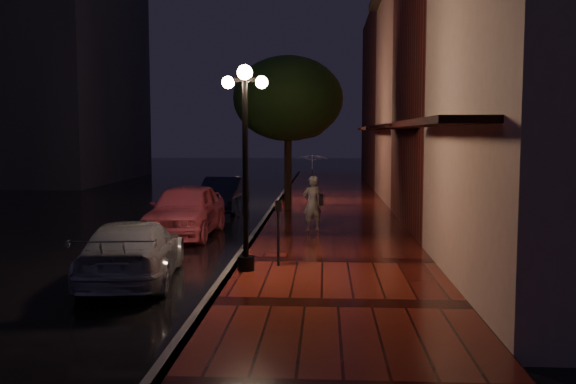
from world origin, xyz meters
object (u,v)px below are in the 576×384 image
at_px(pink_car, 186,210).
at_px(woman_with_umbrella, 312,180).
at_px(street_tree, 288,101).
at_px(parking_meter, 278,226).
at_px(silver_car, 133,251).
at_px(navy_car, 223,194).
at_px(streetlamp_near, 245,155).
at_px(streetlamp_far, 286,144).

distance_m(pink_car, woman_with_umbrella, 3.88).
bearing_deg(street_tree, woman_with_umbrella, -78.97).
bearing_deg(street_tree, parking_meter, -87.86).
height_order(silver_car, woman_with_umbrella, woman_with_umbrella).
bearing_deg(navy_car, woman_with_umbrella, -55.08).
distance_m(streetlamp_near, woman_with_umbrella, 5.94).
bearing_deg(pink_car, parking_meter, -56.43).
bearing_deg(navy_car, silver_car, -87.72).
height_order(streetlamp_near, silver_car, streetlamp_near).
distance_m(pink_car, navy_car, 5.90).
bearing_deg(parking_meter, street_tree, 78.37).
height_order(pink_car, silver_car, pink_car).
distance_m(pink_car, parking_meter, 5.78).
height_order(navy_car, parking_meter, parking_meter).
height_order(street_tree, parking_meter, street_tree).
height_order(streetlamp_near, navy_car, streetlamp_near).
relative_size(streetlamp_near, navy_car, 1.05).
xyz_separation_m(navy_car, parking_meter, (2.94, -10.75, 0.35)).
distance_m(pink_car, silver_car, 5.95).
distance_m(streetlamp_near, street_tree, 11.12).
bearing_deg(streetlamp_far, navy_car, -130.09).
xyz_separation_m(pink_car, silver_car, (0.21, -5.94, -0.14)).
xyz_separation_m(streetlamp_near, navy_car, (-2.29, 11.28, -1.92)).
bearing_deg(pink_car, streetlamp_near, -64.50).
bearing_deg(silver_car, pink_car, -95.18).
bearing_deg(silver_car, street_tree, -109.50).
relative_size(streetlamp_far, street_tree, 0.74).
relative_size(streetlamp_far, pink_car, 0.94).
xyz_separation_m(streetlamp_far, silver_car, (-2.26, -14.56, -1.96)).
bearing_deg(woman_with_umbrella, parking_meter, 58.56).
relative_size(silver_car, woman_with_umbrella, 1.91).
relative_size(street_tree, navy_car, 1.41).
bearing_deg(woman_with_umbrella, silver_car, 36.07).
bearing_deg(woman_with_umbrella, street_tree, -103.45).
bearing_deg(parking_meter, pink_car, 108.96).
relative_size(street_tree, woman_with_umbrella, 2.53).
bearing_deg(parking_meter, navy_car, 91.52).
height_order(streetlamp_far, woman_with_umbrella, streetlamp_far).
relative_size(pink_car, woman_with_umbrella, 2.00).
height_order(streetlamp_near, street_tree, street_tree).
bearing_deg(streetlamp_near, pink_car, 114.66).
bearing_deg(parking_meter, streetlamp_far, 78.99).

